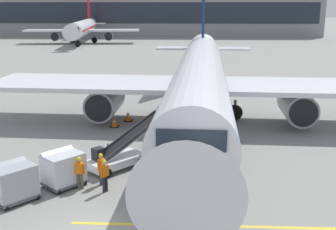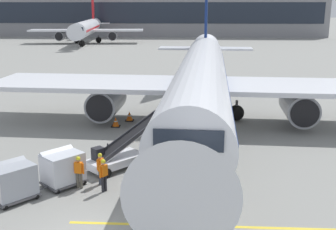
{
  "view_description": "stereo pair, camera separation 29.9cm",
  "coord_description": "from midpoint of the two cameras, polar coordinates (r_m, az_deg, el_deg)",
  "views": [
    {
      "loc": [
        3.86,
        -15.49,
        9.27
      ],
      "look_at": [
        2.81,
        8.96,
        2.86
      ],
      "focal_mm": 45.27,
      "sensor_mm": 36.0,
      "label": 1
    },
    {
      "loc": [
        4.15,
        -15.48,
        9.27
      ],
      "look_at": [
        2.81,
        8.96,
        2.86
      ],
      "focal_mm": 45.27,
      "sensor_mm": 36.0,
      "label": 2
    }
  ],
  "objects": [
    {
      "name": "parked_airplane",
      "position": [
        33.65,
        4.05,
        4.86
      ],
      "size": [
        33.94,
        44.03,
        14.55
      ],
      "color": "silver",
      "rests_on": "ground"
    },
    {
      "name": "belt_loader",
      "position": [
        24.88,
        -6.96,
        -5.23
      ],
      "size": [
        4.58,
        4.79,
        2.84
      ],
      "color": "silver",
      "rests_on": "ground"
    },
    {
      "name": "baggage_cart_lead",
      "position": [
        22.97,
        -14.35,
        -6.9
      ],
      "size": [
        2.52,
        2.58,
        1.91
      ],
      "color": "#515156",
      "rests_on": "ground"
    },
    {
      "name": "baggage_cart_second",
      "position": [
        22.02,
        -20.49,
        -8.35
      ],
      "size": [
        2.52,
        2.58,
        1.91
      ],
      "color": "#515156",
      "rests_on": "ground"
    },
    {
      "name": "ground_crew_by_loader",
      "position": [
        21.81,
        -8.92,
        -7.79
      ],
      "size": [
        0.41,
        0.49,
        1.74
      ],
      "color": "black",
      "rests_on": "ground"
    },
    {
      "name": "ground_crew_by_carts",
      "position": [
        22.68,
        -9.37,
        -6.91
      ],
      "size": [
        0.33,
        0.56,
        1.74
      ],
      "color": "#333847",
      "rests_on": "ground"
    },
    {
      "name": "ground_crew_marshaller",
      "position": [
        22.4,
        -12.19,
        -7.34
      ],
      "size": [
        0.57,
        0.3,
        1.74
      ],
      "color": "#514C42",
      "rests_on": "ground"
    },
    {
      "name": "safety_cone_engine_keepout",
      "position": [
        33.25,
        -7.48,
        -0.96
      ],
      "size": [
        0.68,
        0.68,
        0.77
      ],
      "color": "black",
      "rests_on": "ground"
    },
    {
      "name": "safety_cone_wingtip",
      "position": [
        29.48,
        -5.91,
        -2.95
      ],
      "size": [
        0.69,
        0.69,
        0.78
      ],
      "color": "black",
      "rests_on": "ground"
    },
    {
      "name": "safety_cone_nose_mark",
      "position": [
        34.8,
        -5.65,
        -0.18
      ],
      "size": [
        0.7,
        0.7,
        0.79
      ],
      "color": "black",
      "rests_on": "ground"
    },
    {
      "name": "apron_guidance_line_lead_in",
      "position": [
        33.68,
        4.17,
        -1.32
      ],
      "size": [
        0.2,
        110.0,
        0.01
      ],
      "color": "yellow",
      "rests_on": "ground"
    },
    {
      "name": "apron_guidance_line_stop_bar",
      "position": [
        18.95,
        5.06,
        -14.65
      ],
      "size": [
        12.0,
        0.2,
        0.01
      ],
      "color": "yellow",
      "rests_on": "ground"
    },
    {
      "name": "terminal_building",
      "position": [
        133.05,
        -4.09,
        13.61
      ],
      "size": [
        107.66,
        17.03,
        13.77
      ],
      "color": "gray",
      "rests_on": "ground"
    },
    {
      "name": "distant_airplane",
      "position": [
        106.91,
        -11.53,
        11.34
      ],
      "size": [
        27.84,
        36.81,
        12.58
      ],
      "color": "silver",
      "rests_on": "ground"
    }
  ]
}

